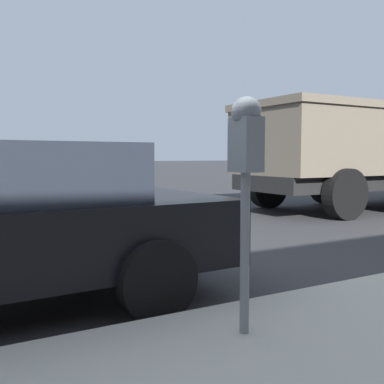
% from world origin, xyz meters
% --- Properties ---
extents(ground_plane, '(220.00, 220.00, 0.00)m').
position_xyz_m(ground_plane, '(0.00, 0.00, 0.00)').
color(ground_plane, '#333335').
extents(parking_meter, '(0.21, 0.19, 1.50)m').
position_xyz_m(parking_meter, '(-2.74, -0.95, 1.30)').
color(parking_meter, gray).
rests_on(parking_meter, sidewalk).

